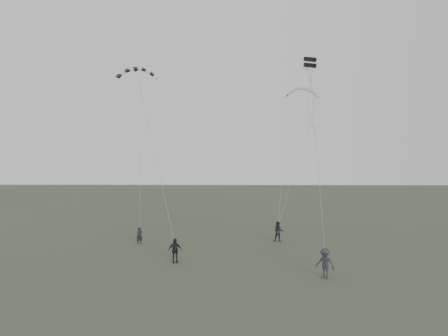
{
  "coord_description": "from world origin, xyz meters",
  "views": [
    {
      "loc": [
        1.7,
        -31.06,
        8.28
      ],
      "look_at": [
        1.18,
        5.15,
        6.72
      ],
      "focal_mm": 35.0,
      "sensor_mm": 36.0,
      "label": 1
    }
  ],
  "objects_px": {
    "flyer_center": "(175,250)",
    "kite_pale_large": "(301,89)",
    "kite_box": "(310,62)",
    "kite_striped": "(137,68)",
    "flyer_far": "(325,263)",
    "flyer_right": "(278,232)",
    "kite_dark_small": "(142,69)",
    "flyer_left": "(140,236)"
  },
  "relations": [
    {
      "from": "flyer_left",
      "to": "flyer_right",
      "type": "height_order",
      "value": "flyer_right"
    },
    {
      "from": "flyer_right",
      "to": "kite_dark_small",
      "type": "xyz_separation_m",
      "value": [
        -12.6,
        2.07,
        14.82
      ]
    },
    {
      "from": "kite_striped",
      "to": "flyer_left",
      "type": "bearing_deg",
      "value": 85.4
    },
    {
      "from": "flyer_far",
      "to": "kite_dark_small",
      "type": "xyz_separation_m",
      "value": [
        -14.37,
        13.1,
        14.76
      ]
    },
    {
      "from": "flyer_center",
      "to": "kite_box",
      "type": "relative_size",
      "value": 2.42
    },
    {
      "from": "kite_dark_small",
      "to": "kite_box",
      "type": "height_order",
      "value": "kite_dark_small"
    },
    {
      "from": "kite_pale_large",
      "to": "flyer_center",
      "type": "bearing_deg",
      "value": -113.94
    },
    {
      "from": "kite_striped",
      "to": "kite_pale_large",
      "type": "bearing_deg",
      "value": 17.06
    },
    {
      "from": "flyer_center",
      "to": "flyer_left",
      "type": "bearing_deg",
      "value": 101.54
    },
    {
      "from": "flyer_left",
      "to": "kite_striped",
      "type": "bearing_deg",
      "value": -98.02
    },
    {
      "from": "flyer_center",
      "to": "kite_dark_small",
      "type": "xyz_separation_m",
      "value": [
        -4.23,
        9.39,
        14.84
      ]
    },
    {
      "from": "kite_pale_large",
      "to": "flyer_far",
      "type": "bearing_deg",
      "value": -77.03
    },
    {
      "from": "flyer_right",
      "to": "kite_dark_small",
      "type": "distance_m",
      "value": 19.56
    },
    {
      "from": "flyer_left",
      "to": "flyer_far",
      "type": "relative_size",
      "value": 0.76
    },
    {
      "from": "kite_box",
      "to": "kite_dark_small",
      "type": "bearing_deg",
      "value": 118.57
    },
    {
      "from": "kite_box",
      "to": "kite_striped",
      "type": "bearing_deg",
      "value": 137.48
    },
    {
      "from": "kite_box",
      "to": "kite_pale_large",
      "type": "bearing_deg",
      "value": 51.32
    },
    {
      "from": "flyer_far",
      "to": "kite_box",
      "type": "distance_m",
      "value": 14.78
    },
    {
      "from": "kite_pale_large",
      "to": "kite_box",
      "type": "height_order",
      "value": "kite_pale_large"
    },
    {
      "from": "flyer_right",
      "to": "kite_box",
      "type": "bearing_deg",
      "value": -64.68
    },
    {
      "from": "kite_pale_large",
      "to": "kite_striped",
      "type": "bearing_deg",
      "value": -131.24
    },
    {
      "from": "flyer_far",
      "to": "kite_box",
      "type": "height_order",
      "value": "kite_box"
    },
    {
      "from": "kite_pale_large",
      "to": "flyer_right",
      "type": "bearing_deg",
      "value": -99.85
    },
    {
      "from": "kite_striped",
      "to": "kite_box",
      "type": "distance_m",
      "value": 13.68
    },
    {
      "from": "kite_dark_small",
      "to": "flyer_center",
      "type": "bearing_deg",
      "value": -75.19
    },
    {
      "from": "kite_box",
      "to": "flyer_far",
      "type": "bearing_deg",
      "value": -121.36
    },
    {
      "from": "flyer_left",
      "to": "flyer_center",
      "type": "xyz_separation_m",
      "value": [
        3.86,
        -6.16,
        0.15
      ]
    },
    {
      "from": "kite_striped",
      "to": "kite_box",
      "type": "xyz_separation_m",
      "value": [
        13.47,
        -2.35,
        -0.01
      ]
    },
    {
      "from": "flyer_far",
      "to": "kite_box",
      "type": "bearing_deg",
      "value": 124.4
    },
    {
      "from": "flyer_center",
      "to": "kite_pale_large",
      "type": "relative_size",
      "value": 0.5
    },
    {
      "from": "flyer_center",
      "to": "kite_dark_small",
      "type": "distance_m",
      "value": 18.06
    },
    {
      "from": "flyer_right",
      "to": "kite_pale_large",
      "type": "bearing_deg",
      "value": 72.65
    },
    {
      "from": "flyer_center",
      "to": "kite_dark_small",
      "type": "bearing_deg",
      "value": 93.73
    },
    {
      "from": "flyer_center",
      "to": "flyer_far",
      "type": "relative_size",
      "value": 0.92
    },
    {
      "from": "flyer_left",
      "to": "kite_box",
      "type": "distance_m",
      "value": 20.29
    },
    {
      "from": "kite_striped",
      "to": "flyer_center",
      "type": "bearing_deg",
      "value": -63.43
    },
    {
      "from": "flyer_right",
      "to": "kite_pale_large",
      "type": "relative_size",
      "value": 0.51
    },
    {
      "from": "flyer_right",
      "to": "kite_dark_small",
      "type": "relative_size",
      "value": 1.36
    },
    {
      "from": "flyer_far",
      "to": "kite_striped",
      "type": "distance_m",
      "value": 20.83
    },
    {
      "from": "flyer_center",
      "to": "kite_striped",
      "type": "distance_m",
      "value": 14.85
    },
    {
      "from": "flyer_left",
      "to": "kite_dark_small",
      "type": "distance_m",
      "value": 15.34
    },
    {
      "from": "flyer_right",
      "to": "flyer_center",
      "type": "distance_m",
      "value": 11.11
    }
  ]
}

